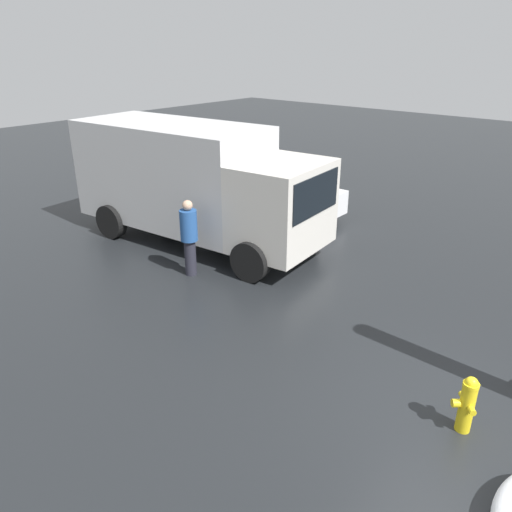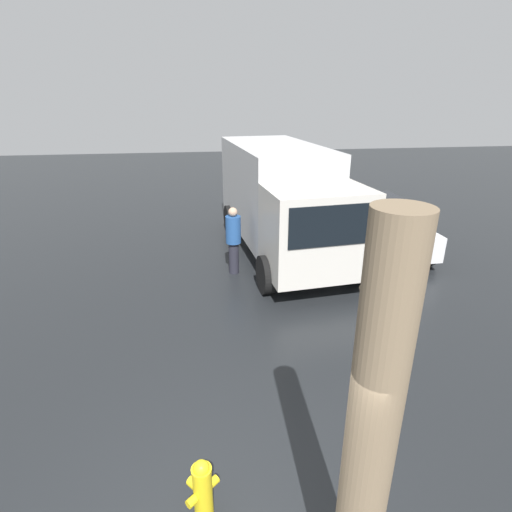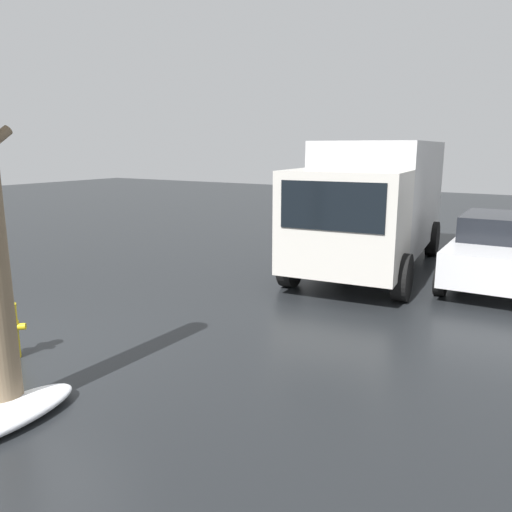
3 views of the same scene
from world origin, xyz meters
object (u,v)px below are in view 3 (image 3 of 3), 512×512
object	(u,v)px
pedestrian	(291,231)
parked_car	(502,250)
delivery_truck	(376,199)
fire_hydrant	(10,327)

from	to	relation	value
pedestrian	parked_car	xyz separation A→B (m)	(1.13, -4.30, -0.19)
delivery_truck	parked_car	bearing A→B (deg)	168.23
fire_hydrant	pedestrian	world-z (taller)	pedestrian
fire_hydrant	parked_car	distance (m)	9.16
pedestrian	parked_car	size ratio (longest dim) A/B	0.44
fire_hydrant	delivery_truck	size ratio (longest dim) A/B	0.12
pedestrian	fire_hydrant	bearing A→B (deg)	-88.43
delivery_truck	fire_hydrant	bearing A→B (deg)	67.15
delivery_truck	pedestrian	distance (m)	2.18
delivery_truck	parked_car	world-z (taller)	delivery_truck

